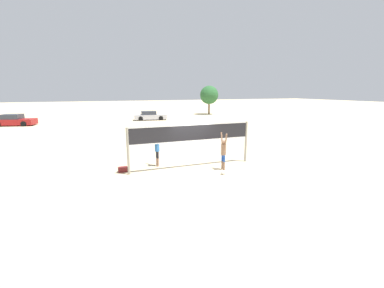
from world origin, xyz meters
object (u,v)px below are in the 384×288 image
Objects in this scene: player_blocker at (157,147)px; volleyball at (223,172)px; player_spiker at (224,151)px; parked_car_mid at (14,121)px; gear_bag at (123,169)px; parked_car_near at (150,116)px; tree_left_cluster at (209,95)px; volleyball_net at (192,137)px.

volleyball is at bearing 45.83° from player_blocker.
parked_car_mid is (-15.87, 25.70, -0.45)m from player_spiker.
gear_bag is 0.10× the size of parked_car_near.
tree_left_cluster is (29.39, 5.44, 2.88)m from parked_car_mid.
gear_bag is (-3.82, 0.57, -1.61)m from volleyball_net.
volleyball_net is 14.73× the size of gear_bag.
volleyball is 0.05× the size of parked_car_near.
volleyball_net is 1.91m from player_spiker.
player_blocker is 0.42× the size of tree_left_cluster.
parked_car_near is at bearing 14.78° from parked_car_mid.
parked_car_mid is at bearing -151.98° from player_blocker.
volleyball is at bearing -45.50° from parked_car_mid.
player_blocker reaches higher than gear_bag.
gear_bag is (-5.28, 1.60, -0.96)m from player_spiker.
player_blocker is at bearing 151.40° from volleyball_net.
volleyball_net is 28.59m from parked_car_mid.
tree_left_cluster reaches higher than gear_bag.
player_blocker is (-1.79, 0.98, -0.60)m from volleyball_net.
player_spiker is at bearing 58.38° from player_blocker.
player_spiker reaches higher than gear_bag.
volleyball_net is at bearing 54.94° from player_spiker.
volleyball_net reaches higher than gear_bag.
gear_bag is at bearing 73.19° from player_spiker.
player_spiker is at bearing -35.06° from volleyball_net.
parked_car_near is 0.98× the size of parked_car_mid.
volleyball_net reaches higher than parked_car_mid.
volleyball_net reaches higher than player_blocker.
parked_car_mid is (-17.24, -0.17, 0.04)m from parked_car_near.
parked_car_mid is at bearing 120.27° from volleyball_net.
tree_left_cluster is at bearing 66.41° from volleyball.
volleyball is at bearing -86.41° from parked_car_near.
player_spiker is 4.23× the size of gear_bag.
volleyball_net is 1.46× the size of parked_car_near.
parked_car_mid is 30.03m from tree_left_cluster.
gear_bag reaches higher than volleyball.
player_blocker is at bearing 11.45° from gear_bag.
volleyball is 34.98m from tree_left_cluster.
player_blocker is 0.43× the size of parked_car_mid.
player_blocker is at bearing 58.38° from player_spiker.
player_spiker reaches higher than volleyball.
parked_car_near is 0.95× the size of tree_left_cluster.
parked_car_near reaches higher than gear_bag.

